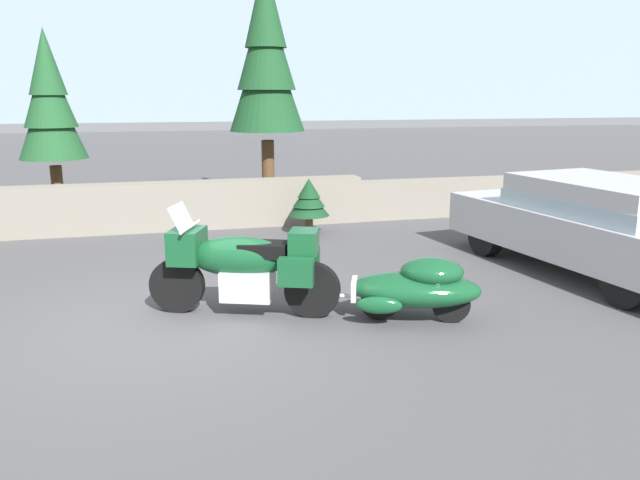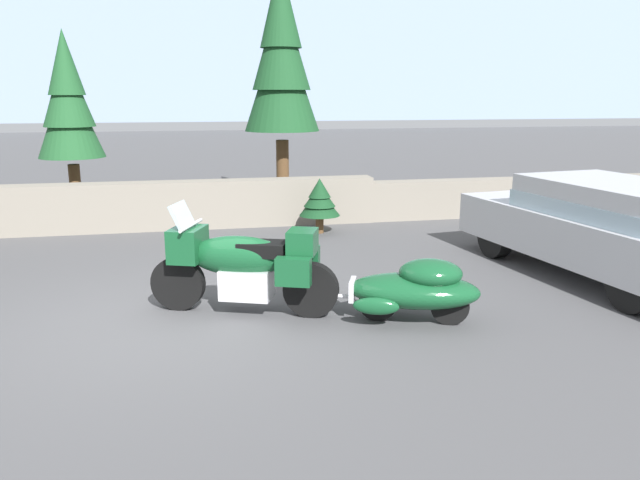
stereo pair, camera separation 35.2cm
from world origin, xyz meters
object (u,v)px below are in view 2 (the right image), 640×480
car_shaped_trailer (415,288)px  pine_tree_secondary (68,101)px  touring_motorcycle (242,263)px  sedan_at_right_edge (605,225)px  pine_tree_tall (281,56)px

car_shaped_trailer → pine_tree_secondary: (-4.94, 7.62, 2.03)m
touring_motorcycle → car_shaped_trailer: touring_motorcycle is taller
sedan_at_right_edge → pine_tree_secondary: pine_tree_secondary is taller
sedan_at_right_edge → pine_tree_tall: bearing=119.5°
sedan_at_right_edge → pine_tree_tall: pine_tree_tall is taller
touring_motorcycle → sedan_at_right_edge: (5.19, 0.48, 0.15)m
car_shaped_trailer → sedan_at_right_edge: size_ratio=0.46×
touring_motorcycle → sedan_at_right_edge: sedan_at_right_edge is taller
touring_motorcycle → pine_tree_secondary: size_ratio=0.57×
sedan_at_right_edge → pine_tree_secondary: bearing=142.0°
car_shaped_trailer → pine_tree_secondary: 9.30m
pine_tree_secondary → touring_motorcycle: bearing=-66.3°
pine_tree_tall → pine_tree_secondary: bearing=-178.9°
touring_motorcycle → pine_tree_secondary: bearing=113.7°
car_shaped_trailer → pine_tree_secondary: pine_tree_secondary is taller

